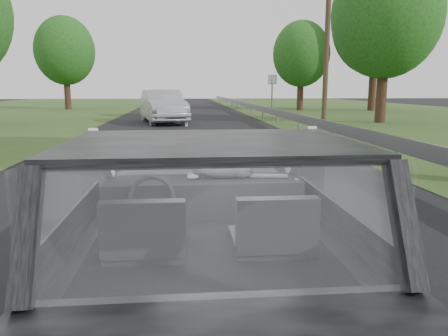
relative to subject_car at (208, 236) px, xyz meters
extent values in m
plane|color=black|center=(0.00, 0.00, -0.72)|extent=(140.00, 140.00, 0.00)
cube|color=black|center=(0.00, 0.00, 0.00)|extent=(1.80, 4.00, 1.45)
cube|color=black|center=(0.00, 0.62, 0.12)|extent=(1.58, 0.45, 0.30)
cube|color=black|center=(-0.40, -0.29, 0.16)|extent=(0.50, 0.72, 0.42)
cube|color=black|center=(0.40, -0.29, 0.16)|extent=(0.50, 0.72, 0.42)
torus|color=black|center=(-0.40, 0.33, 0.20)|extent=(0.36, 0.36, 0.04)
ellipsoid|color=#95969E|center=(0.17, 0.64, 0.37)|extent=(0.65, 0.24, 0.29)
cube|color=gray|center=(4.30, 10.00, -0.15)|extent=(0.05, 90.00, 0.32)
imported|color=#A0A3AC|center=(-1.13, 19.35, 0.10)|extent=(2.97, 5.31, 1.65)
cube|color=#0E6224|center=(6.12, 27.76, 0.58)|extent=(0.47, 1.02, 2.62)
cylinder|color=brown|center=(6.19, 16.41, 2.81)|extent=(0.27, 0.27, 7.08)
camera|label=1|loc=(-0.16, -2.88, 1.01)|focal=35.00mm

